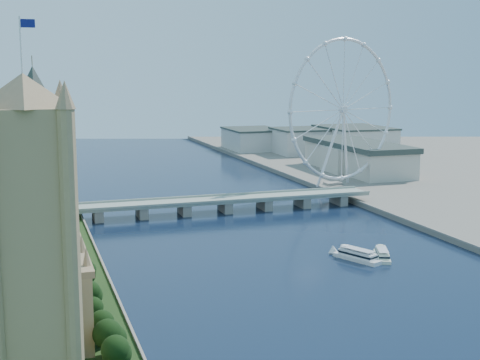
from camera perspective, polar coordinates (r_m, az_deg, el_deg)
name	(u,v)px	position (r m, az deg, el deg)	size (l,w,h in m)	color
tree_row	(108,352)	(227.36, -11.21, -14.23)	(9.37, 185.37, 22.40)	black
victoria_tower	(30,224)	(209.45, -17.48, -3.57)	(28.16, 28.16, 112.00)	tan
parliament_range	(45,245)	(329.76, -16.27, -5.34)	(24.00, 200.00, 70.00)	tan
big_ben	(35,126)	(428.92, -17.08, 4.44)	(20.02, 20.02, 110.00)	tan
westminster_bridge	(225,203)	(478.76, -1.29, -1.94)	(220.00, 22.00, 9.50)	gray
london_eye	(343,110)	(566.74, 8.78, 5.91)	(113.60, 39.12, 124.30)	silver
county_hall	(357,174)	(665.20, 9.96, 0.51)	(54.00, 144.00, 35.00)	beige
city_skyline	(190,148)	(735.60, -4.26, 2.78)	(505.00, 280.00, 32.00)	beige
tour_boat_near	(357,260)	(363.62, 9.98, -6.77)	(7.90, 30.84, 6.82)	white
tour_boat_far	(382,259)	(369.26, 12.03, -6.58)	(6.79, 26.75, 5.88)	silver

